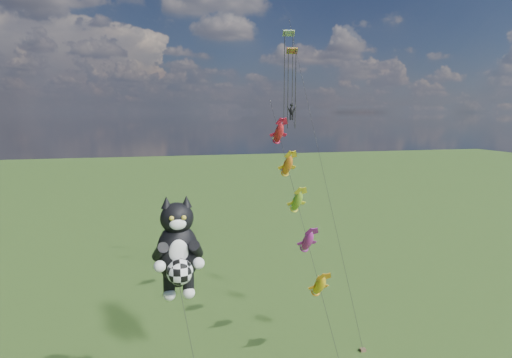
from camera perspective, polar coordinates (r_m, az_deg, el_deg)
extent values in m
cylinder|color=black|center=(26.86, -8.50, -21.70)|extent=(1.19, 2.47, 7.15)
ellipsoid|color=black|center=(26.00, -10.37, -9.72)|extent=(3.10, 2.85, 3.64)
ellipsoid|color=black|center=(25.29, -10.49, -5.15)|extent=(2.46, 2.36, 1.84)
cone|color=black|center=(25.05, -11.86, -3.05)|extent=(0.83, 0.83, 0.68)
cone|color=black|center=(25.11, -9.26, -2.95)|extent=(0.83, 0.83, 0.68)
ellipsoid|color=white|center=(24.62, -10.38, -5.94)|extent=(1.07, 0.81, 0.66)
ellipsoid|color=white|center=(25.08, -10.28, -9.59)|extent=(1.22, 0.83, 1.50)
sphere|color=gold|center=(24.43, -11.20, -5.17)|extent=(0.27, 0.27, 0.27)
sphere|color=gold|center=(24.47, -9.59, -5.10)|extent=(0.27, 0.27, 0.27)
sphere|color=white|center=(24.94, -12.72, -11.31)|extent=(0.68, 0.68, 0.68)
sphere|color=white|center=(25.04, -7.67, -11.07)|extent=(0.68, 0.68, 0.68)
sphere|color=white|center=(26.70, -11.46, -14.88)|extent=(0.73, 0.73, 0.73)
sphere|color=white|center=(26.75, -8.94, -14.75)|extent=(0.73, 0.73, 0.73)
sphere|color=white|center=(24.75, -10.12, -12.09)|extent=(1.48, 1.48, 1.48)
cylinder|color=black|center=(33.05, 6.07, -5.19)|extent=(0.75, 15.82, 18.40)
ellipsoid|color=yellow|center=(31.29, 8.43, -13.86)|extent=(0.81, 1.98, 2.10)
ellipsoid|color=#D833A1|center=(32.32, 6.88, -8.23)|extent=(0.81, 1.98, 2.10)
ellipsoid|color=green|center=(33.66, 5.48, -2.99)|extent=(0.81, 1.98, 2.10)
ellipsoid|color=red|center=(35.27, 4.21, 1.81)|extent=(0.81, 1.98, 2.10)
ellipsoid|color=red|center=(37.13, 3.06, 6.16)|extent=(0.81, 1.98, 2.10)
cube|color=brown|center=(34.66, 14.06, -21.23)|extent=(0.40, 0.30, 0.22)
cylinder|color=black|center=(37.88, 8.52, 2.93)|extent=(0.49, 17.09, 26.68)
cube|color=#18A314|center=(42.88, 4.83, 16.68)|extent=(1.09, 0.63, 0.58)
cylinder|color=black|center=(42.41, 4.28, 11.61)|extent=(0.08, 0.08, 7.61)
cylinder|color=black|center=(42.64, 5.24, 11.58)|extent=(0.08, 0.08, 7.61)
cube|color=blue|center=(46.32, 4.39, 18.83)|extent=(1.26, 0.66, 0.60)
cylinder|color=black|center=(45.63, 3.80, 13.28)|extent=(0.08, 0.08, 9.02)
cylinder|color=black|center=(45.89, 4.84, 13.24)|extent=(0.08, 0.08, 9.02)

